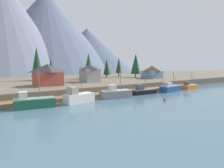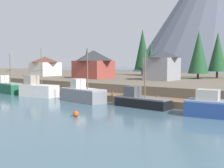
% 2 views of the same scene
% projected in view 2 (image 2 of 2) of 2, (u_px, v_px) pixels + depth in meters
% --- Properties ---
extents(ground_plane, '(400.00, 400.00, 1.00)m').
position_uv_depth(ground_plane, '(152.00, 93.00, 64.22)').
color(ground_plane, '#476675').
extents(dock, '(80.00, 4.00, 1.60)m').
position_uv_depth(dock, '(100.00, 96.00, 49.83)').
color(dock, brown).
rests_on(dock, ground_plane).
extents(shoreline_bank, '(400.00, 56.00, 2.50)m').
position_uv_depth(shoreline_bank, '(175.00, 82.00, 73.62)').
color(shoreline_bank, '#665B4C').
rests_on(shoreline_bank, ground_plane).
extents(mountain_west_peak, '(101.09, 101.09, 78.61)m').
position_uv_depth(mountain_west_peak, '(224.00, 2.00, 158.82)').
color(mountain_west_peak, slate).
rests_on(mountain_west_peak, ground_plane).
extents(fishing_boat_green, '(8.48, 3.88, 7.98)m').
position_uv_depth(fishing_boat_green, '(8.00, 87.00, 59.48)').
color(fishing_boat_green, '#1E5B3D').
rests_on(fishing_boat_green, ground_plane).
extents(fishing_boat_white, '(7.53, 4.21, 8.91)m').
position_uv_depth(fishing_boat_white, '(38.00, 89.00, 53.23)').
color(fishing_boat_white, silver).
rests_on(fishing_boat_white, ground_plane).
extents(fishing_boat_grey, '(8.52, 4.14, 8.62)m').
position_uv_depth(fishing_boat_grey, '(82.00, 94.00, 46.61)').
color(fishing_boat_grey, gray).
rests_on(fishing_boat_grey, ground_plane).
extents(fishing_boat_black, '(8.30, 2.83, 7.74)m').
position_uv_depth(fishing_boat_black, '(141.00, 100.00, 40.80)').
color(fishing_boat_black, black).
rests_on(fishing_boat_black, ground_plane).
extents(fishing_boat_blue, '(8.51, 4.12, 6.75)m').
position_uv_depth(fishing_boat_blue, '(221.00, 108.00, 33.41)').
color(fishing_boat_blue, navy).
rests_on(fishing_boat_blue, ground_plane).
extents(house_grey, '(5.99, 6.97, 6.29)m').
position_uv_depth(house_grey, '(162.00, 65.00, 61.61)').
color(house_grey, gray).
rests_on(house_grey, shoreline_bank).
extents(house_white, '(6.47, 7.11, 5.32)m').
position_uv_depth(house_white, '(45.00, 66.00, 79.88)').
color(house_white, silver).
rests_on(house_white, shoreline_bank).
extents(house_red, '(8.35, 7.18, 6.67)m').
position_uv_depth(house_red, '(93.00, 64.00, 68.62)').
color(house_red, '#9E4238').
rests_on(house_red, shoreline_bank).
extents(conifer_near_right, '(4.31, 4.31, 11.09)m').
position_uv_depth(conifer_near_right, '(218.00, 52.00, 68.98)').
color(conifer_near_right, '#4C3823').
rests_on(conifer_near_right, shoreline_bank).
extents(conifer_mid_left, '(4.67, 4.67, 11.11)m').
position_uv_depth(conifer_mid_left, '(198.00, 52.00, 66.38)').
color(conifer_mid_left, '#4C3823').
rests_on(conifer_mid_left, shoreline_bank).
extents(conifer_mid_right, '(3.16, 3.16, 8.71)m').
position_uv_depth(conifer_mid_right, '(151.00, 57.00, 78.47)').
color(conifer_mid_right, '#4C3823').
rests_on(conifer_mid_right, shoreline_bank).
extents(conifer_back_left, '(2.43, 2.43, 8.28)m').
position_uv_depth(conifer_back_left, '(87.00, 59.00, 101.40)').
color(conifer_back_left, '#4C3823').
rests_on(conifer_back_left, shoreline_bank).
extents(conifer_centre, '(4.60, 4.60, 13.37)m').
position_uv_depth(conifer_centre, '(142.00, 49.00, 83.58)').
color(conifer_centre, '#4C3823').
rests_on(conifer_centre, shoreline_bank).
extents(channel_buoy, '(0.70, 0.70, 0.70)m').
position_uv_depth(channel_buoy, '(76.00, 114.00, 33.94)').
color(channel_buoy, '#E04C19').
rests_on(channel_buoy, ground_plane).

